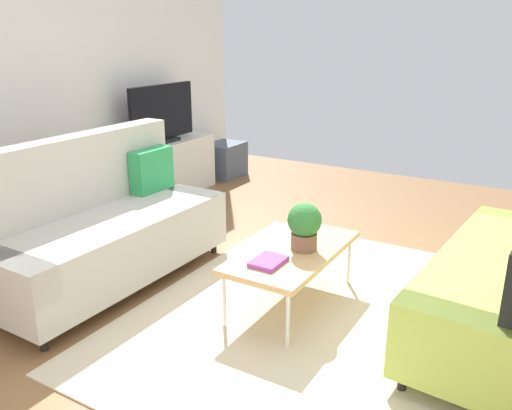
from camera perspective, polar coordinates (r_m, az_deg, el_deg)
ground_plane at (r=3.81m, az=4.23°, el=-10.58°), size 7.68×7.68×0.00m
wall_far at (r=5.23m, az=-24.64°, el=12.45°), size 6.40×0.12×2.90m
area_rug at (r=3.69m, az=6.28°, el=-11.56°), size 2.90×2.20×0.01m
couch_beige at (r=4.15m, az=-16.37°, el=-2.17°), size 1.91×0.87×1.10m
coffee_table at (r=3.64m, az=3.95°, el=-5.17°), size 1.10×0.56×0.42m
tv_console at (r=6.18m, az=-9.91°, el=3.82°), size 1.40×0.44×0.64m
tv at (r=6.04m, az=-10.09°, el=9.61°), size 1.00×0.20×0.64m
storage_trunk at (r=6.99m, az=-3.39°, el=4.91°), size 0.52×0.40×0.44m
potted_plant at (r=3.57m, az=5.26°, el=-2.16°), size 0.23×0.23×0.33m
table_book_0 at (r=3.40m, az=1.34°, el=-6.12°), size 0.24×0.18×0.03m
vase_0 at (r=5.71m, az=-14.28°, el=6.27°), size 0.11×0.11×0.12m
bottle_0 at (r=5.77m, az=-12.46°, el=6.62°), size 0.05×0.05×0.14m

